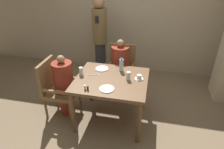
# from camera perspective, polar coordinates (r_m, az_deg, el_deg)

# --- Properties ---
(ground_plane) EXTENTS (16.00, 16.00, 0.00)m
(ground_plane) POSITION_cam_1_polar(r_m,az_deg,el_deg) (3.50, -0.17, -12.25)
(ground_plane) COLOR #7A664C
(wall_back) EXTENTS (8.00, 0.06, 2.80)m
(wall_back) POSITION_cam_1_polar(r_m,az_deg,el_deg) (4.62, 5.32, 17.72)
(wall_back) COLOR tan
(wall_back) RESTS_ON ground_plane
(dining_table) EXTENTS (1.10, 0.97, 0.78)m
(dining_table) POSITION_cam_1_polar(r_m,az_deg,el_deg) (3.10, -0.19, -2.96)
(dining_table) COLOR brown
(dining_table) RESTS_ON ground_plane
(chair_left_side) EXTENTS (0.51, 0.50, 0.96)m
(chair_left_side) POSITION_cam_1_polar(r_m,az_deg,el_deg) (3.48, -15.58, -3.21)
(chair_left_side) COLOR brown
(chair_left_side) RESTS_ON ground_plane
(diner_in_left_chair) EXTENTS (0.32, 0.32, 1.09)m
(diner_in_left_chair) POSITION_cam_1_polar(r_m,az_deg,el_deg) (3.40, -13.48, -2.88)
(diner_in_left_chair) COLOR maroon
(diner_in_left_chair) RESTS_ON ground_plane
(chair_far_side) EXTENTS (0.50, 0.51, 0.96)m
(chair_far_side) POSITION_cam_1_polar(r_m,az_deg,el_deg) (3.93, 2.63, 1.86)
(chair_far_side) COLOR brown
(chair_far_side) RESTS_ON ground_plane
(diner_in_far_chair) EXTENTS (0.32, 0.32, 1.15)m
(diner_in_far_chair) POSITION_cam_1_polar(r_m,az_deg,el_deg) (3.76, 2.26, 1.87)
(diner_in_far_chair) COLOR maroon
(diner_in_far_chair) RESTS_ON ground_plane
(standing_host) EXTENTS (0.30, 0.34, 1.76)m
(standing_host) POSITION_cam_1_polar(r_m,az_deg,el_deg) (4.29, -3.47, 10.61)
(standing_host) COLOR #2D2D33
(standing_host) RESTS_ON ground_plane
(plate_main_left) EXTENTS (0.21, 0.21, 0.01)m
(plate_main_left) POSITION_cam_1_polar(r_m,az_deg,el_deg) (2.80, -1.42, -4.13)
(plate_main_left) COLOR white
(plate_main_left) RESTS_ON dining_table
(plate_main_right) EXTENTS (0.21, 0.21, 0.01)m
(plate_main_right) POSITION_cam_1_polar(r_m,az_deg,el_deg) (3.33, -2.89, 1.69)
(plate_main_right) COLOR white
(plate_main_right) RESTS_ON dining_table
(teacup_with_saucer) EXTENTS (0.14, 0.14, 0.07)m
(teacup_with_saucer) POSITION_cam_1_polar(r_m,az_deg,el_deg) (3.05, 7.74, -0.81)
(teacup_with_saucer) COLOR white
(teacup_with_saucer) RESTS_ON dining_table
(water_bottle) EXTENTS (0.07, 0.07, 0.23)m
(water_bottle) POSITION_cam_1_polar(r_m,az_deg,el_deg) (3.22, 2.70, 2.70)
(water_bottle) COLOR #A3C6DB
(water_bottle) RESTS_ON dining_table
(glass_tall_near) EXTENTS (0.06, 0.06, 0.13)m
(glass_tall_near) POSITION_cam_1_polar(r_m,az_deg,el_deg) (3.15, -8.84, 0.92)
(glass_tall_near) COLOR silver
(glass_tall_near) RESTS_ON dining_table
(glass_tall_mid) EXTENTS (0.06, 0.06, 0.13)m
(glass_tall_mid) POSITION_cam_1_polar(r_m,az_deg,el_deg) (3.00, 4.68, -0.40)
(glass_tall_mid) COLOR silver
(glass_tall_mid) RESTS_ON dining_table
(salt_shaker) EXTENTS (0.03, 0.03, 0.07)m
(salt_shaker) POSITION_cam_1_polar(r_m,az_deg,el_deg) (2.80, -7.73, -3.71)
(salt_shaker) COLOR white
(salt_shaker) RESTS_ON dining_table
(pepper_shaker) EXTENTS (0.03, 0.03, 0.07)m
(pepper_shaker) POSITION_cam_1_polar(r_m,az_deg,el_deg) (2.79, -6.96, -3.84)
(pepper_shaker) COLOR #4C3D2D
(pepper_shaker) RESTS_ON dining_table
(fork_beside_plate) EXTENTS (0.17, 0.07, 0.00)m
(fork_beside_plate) POSITION_cam_1_polar(r_m,az_deg,el_deg) (3.15, -4.78, -0.12)
(fork_beside_plate) COLOR silver
(fork_beside_plate) RESTS_ON dining_table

